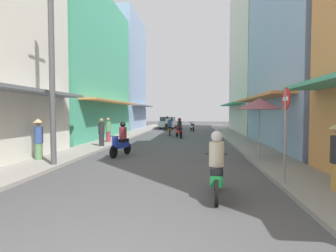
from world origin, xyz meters
TOP-DOWN VIEW (x-y plane):
  - ground_plane at (0.00, 16.15)m, footprint 88.66×88.66m
  - sidewalk_left at (-4.44, 16.15)m, footprint 1.83×48.30m
  - sidewalk_right at (4.44, 16.15)m, footprint 1.83×48.30m
  - building_left_mid at (-8.35, 18.24)m, footprint 7.05×13.03m
  - building_left_far at (-8.35, 30.23)m, footprint 7.05×9.19m
  - building_right_mid at (8.35, 13.37)m, footprint 7.05×11.06m
  - building_right_far at (8.35, 25.04)m, footprint 7.05×11.66m
  - motorbike_orange at (-0.87, 21.12)m, footprint 0.55×1.81m
  - motorbike_green at (1.80, 3.45)m, footprint 0.55×1.81m
  - motorbike_red at (0.06, 18.89)m, footprint 0.72×1.75m
  - motorbike_white at (1.02, 26.89)m, footprint 0.63×1.79m
  - motorbike_black at (-1.68, 27.78)m, footprint 0.67×1.77m
  - motorbike_blue at (-2.05, 9.37)m, footprint 0.67×1.77m
  - parked_car at (-2.04, 31.71)m, footprint 2.06×4.22m
  - pedestrian_far at (-4.22, 14.35)m, footprint 0.34×0.34m
  - pedestrian_crossing at (-3.89, 12.09)m, footprint 0.34×0.34m
  - pedestrian_midway at (-4.89, 7.47)m, footprint 0.44×0.44m
  - vendor_umbrella at (3.92, 8.61)m, footprint 1.80×1.80m
  - utility_pole at (-3.77, 6.50)m, footprint 0.20×1.20m
  - street_sign_no_entry at (3.67, 4.51)m, footprint 0.07×0.60m

SIDE VIEW (x-z plane):
  - ground_plane at x=0.00m, z-range 0.00..0.00m
  - sidewalk_left at x=-4.44m, z-range 0.00..0.12m
  - sidewalk_right at x=4.44m, z-range 0.00..0.12m
  - motorbike_white at x=1.02m, z-range 0.02..0.99m
  - motorbike_orange at x=-0.87m, z-range -0.09..1.49m
  - motorbike_green at x=1.80m, z-range -0.09..1.49m
  - motorbike_red at x=0.06m, z-range -0.09..1.49m
  - motorbike_black at x=-1.68m, z-range -0.09..1.49m
  - motorbike_blue at x=-2.05m, z-range -0.09..1.49m
  - parked_car at x=-2.04m, z-range 0.01..1.46m
  - pedestrian_crossing at x=-3.89m, z-range 0.00..1.67m
  - pedestrian_far at x=-4.22m, z-range 0.00..1.67m
  - pedestrian_midway at x=-4.89m, z-range 0.11..1.86m
  - street_sign_no_entry at x=3.67m, z-range 0.39..3.04m
  - vendor_umbrella at x=3.92m, z-range 1.05..3.62m
  - utility_pole at x=-3.77m, z-range 0.08..7.49m
  - building_left_mid at x=-8.35m, z-range 0.00..11.08m
  - building_right_mid at x=8.35m, z-range -0.01..11.64m
  - building_left_far at x=-8.35m, z-range -0.01..13.29m
  - building_right_far at x=8.35m, z-range -0.01..14.85m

